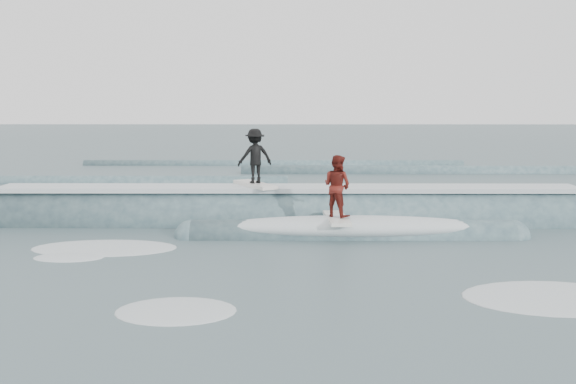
{
  "coord_description": "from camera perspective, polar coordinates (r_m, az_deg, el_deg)",
  "views": [
    {
      "loc": [
        0.1,
        -15.02,
        3.87
      ],
      "look_at": [
        0.0,
        3.78,
        1.1
      ],
      "focal_mm": 40.0,
      "sensor_mm": 36.0,
      "label": 1
    }
  ],
  "objects": [
    {
      "name": "surfer_black",
      "position": [
        19.92,
        -2.96,
        3.0
      ],
      "size": [
        1.5,
        2.0,
        1.79
      ],
      "color": "silver",
      "rests_on": "ground"
    },
    {
      "name": "far_swells",
      "position": [
        32.9,
        -0.25,
        1.62
      ],
      "size": [
        41.57,
        8.65,
        0.8
      ],
      "color": "#354E59",
      "rests_on": "ground"
    },
    {
      "name": "surfer_red",
      "position": [
        17.82,
        4.38,
        0.24
      ],
      "size": [
        1.06,
        2.03,
        1.82
      ],
      "color": "silver",
      "rests_on": "ground"
    },
    {
      "name": "breaking_wave",
      "position": [
        19.85,
        0.76,
        -2.72
      ],
      "size": [
        21.4,
        3.85,
        2.14
      ],
      "color": "#354E59",
      "rests_on": "ground"
    },
    {
      "name": "whitewater",
      "position": [
        14.39,
        -3.02,
        -7.22
      ],
      "size": [
        13.09,
        6.69,
        0.1
      ],
      "color": "silver",
      "rests_on": "ground"
    },
    {
      "name": "ground",
      "position": [
        15.51,
        -0.07,
        -6.07
      ],
      "size": [
        160.0,
        160.0,
        0.0
      ],
      "primitive_type": "plane",
      "color": "#3B5357",
      "rests_on": "ground"
    }
  ]
}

